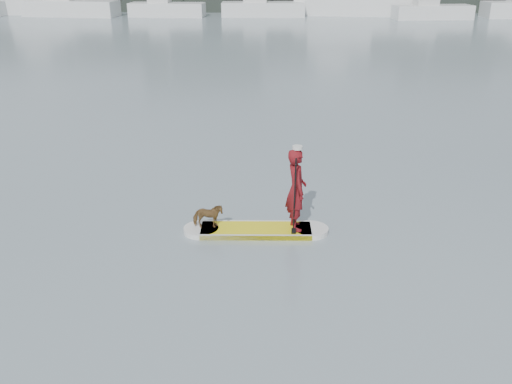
{
  "coord_description": "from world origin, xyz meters",
  "views": [
    {
      "loc": [
        -1.57,
        -14.16,
        5.86
      ],
      "look_at": [
        -1.98,
        -2.55,
        1.0
      ],
      "focal_mm": 40.0,
      "sensor_mm": 36.0,
      "label": 1
    }
  ],
  "objects_px": {
    "sailboat_b": "(70,6)",
    "dog": "(208,216)",
    "sailboat_e": "(432,11)",
    "sailboat_d": "(262,7)",
    "paddleboard": "(256,230)",
    "sailboat_c": "(166,8)",
    "paddler": "(296,190)"
  },
  "relations": [
    {
      "from": "paddler",
      "to": "sailboat_d",
      "type": "height_order",
      "value": "sailboat_d"
    },
    {
      "from": "paddler",
      "to": "sailboat_d",
      "type": "xyz_separation_m",
      "value": [
        -1.96,
        48.56,
        -0.19
      ]
    },
    {
      "from": "sailboat_b",
      "to": "sailboat_e",
      "type": "bearing_deg",
      "value": 4.75
    },
    {
      "from": "paddler",
      "to": "sailboat_c",
      "type": "xyz_separation_m",
      "value": [
        -11.63,
        48.08,
        -0.27
      ]
    },
    {
      "from": "dog",
      "to": "sailboat_d",
      "type": "distance_m",
      "value": 48.61
    },
    {
      "from": "paddleboard",
      "to": "sailboat_c",
      "type": "distance_m",
      "value": 49.29
    },
    {
      "from": "dog",
      "to": "paddler",
      "type": "bearing_deg",
      "value": -94.53
    },
    {
      "from": "dog",
      "to": "sailboat_d",
      "type": "bearing_deg",
      "value": -6.1
    },
    {
      "from": "paddleboard",
      "to": "sailboat_d",
      "type": "relative_size",
      "value": 0.27
    },
    {
      "from": "sailboat_e",
      "to": "dog",
      "type": "bearing_deg",
      "value": -116.8
    },
    {
      "from": "paddleboard",
      "to": "sailboat_b",
      "type": "bearing_deg",
      "value": 111.55
    },
    {
      "from": "paddler",
      "to": "dog",
      "type": "height_order",
      "value": "paddler"
    },
    {
      "from": "paddleboard",
      "to": "sailboat_d",
      "type": "height_order",
      "value": "sailboat_d"
    },
    {
      "from": "paddler",
      "to": "sailboat_c",
      "type": "distance_m",
      "value": 49.47
    },
    {
      "from": "sailboat_d",
      "to": "sailboat_e",
      "type": "relative_size",
      "value": 1.12
    },
    {
      "from": "sailboat_c",
      "to": "sailboat_e",
      "type": "bearing_deg",
      "value": -0.38
    },
    {
      "from": "paddleboard",
      "to": "sailboat_e",
      "type": "relative_size",
      "value": 0.3
    },
    {
      "from": "sailboat_d",
      "to": "sailboat_e",
      "type": "xyz_separation_m",
      "value": [
        16.47,
        -1.98,
        -0.1
      ]
    },
    {
      "from": "sailboat_e",
      "to": "sailboat_d",
      "type": "bearing_deg",
      "value": 165.82
    },
    {
      "from": "paddleboard",
      "to": "sailboat_c",
      "type": "relative_size",
      "value": 0.31
    },
    {
      "from": "sailboat_b",
      "to": "sailboat_d",
      "type": "xyz_separation_m",
      "value": [
        19.49,
        0.41,
        -0.1
      ]
    },
    {
      "from": "paddler",
      "to": "sailboat_e",
      "type": "height_order",
      "value": "sailboat_e"
    },
    {
      "from": "sailboat_b",
      "to": "dog",
      "type": "bearing_deg",
      "value": -60.75
    },
    {
      "from": "paddleboard",
      "to": "sailboat_d",
      "type": "xyz_separation_m",
      "value": [
        -1.07,
        48.58,
        0.81
      ]
    },
    {
      "from": "paddleboard",
      "to": "dog",
      "type": "height_order",
      "value": "dog"
    },
    {
      "from": "paddleboard",
      "to": "sailboat_e",
      "type": "distance_m",
      "value": 49.09
    },
    {
      "from": "paddleboard",
      "to": "sailboat_b",
      "type": "relative_size",
      "value": 0.23
    },
    {
      "from": "sailboat_c",
      "to": "sailboat_e",
      "type": "height_order",
      "value": "sailboat_e"
    },
    {
      "from": "sailboat_c",
      "to": "sailboat_e",
      "type": "relative_size",
      "value": 0.99
    },
    {
      "from": "paddleboard",
      "to": "dog",
      "type": "xyz_separation_m",
      "value": [
        -1.08,
        -0.03,
        0.35
      ]
    },
    {
      "from": "dog",
      "to": "sailboat_b",
      "type": "bearing_deg",
      "value": 15.91
    },
    {
      "from": "dog",
      "to": "sailboat_e",
      "type": "distance_m",
      "value": 49.46
    }
  ]
}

